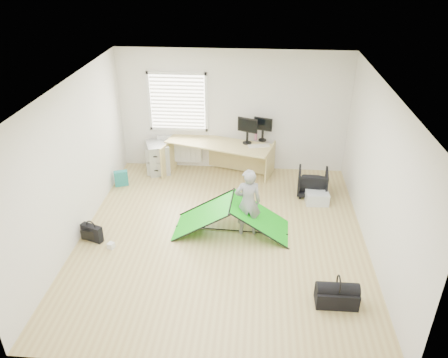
# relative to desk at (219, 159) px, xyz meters

# --- Properties ---
(ground) EXTENTS (5.50, 5.50, 0.00)m
(ground) POSITION_rel_desk_xyz_m (0.27, -2.34, -0.39)
(ground) COLOR tan
(ground) RESTS_ON ground
(back_wall) EXTENTS (5.00, 0.02, 2.70)m
(back_wall) POSITION_rel_desk_xyz_m (0.27, 0.41, 0.96)
(back_wall) COLOR silver
(back_wall) RESTS_ON ground
(window) EXTENTS (1.20, 0.06, 1.20)m
(window) POSITION_rel_desk_xyz_m (-0.93, 0.37, 1.16)
(window) COLOR silver
(window) RESTS_ON back_wall
(radiator) EXTENTS (1.00, 0.12, 0.60)m
(radiator) POSITION_rel_desk_xyz_m (-0.93, 0.33, 0.06)
(radiator) COLOR silver
(radiator) RESTS_ON back_wall
(desk) EXTENTS (2.39, 1.34, 0.78)m
(desk) POSITION_rel_desk_xyz_m (0.00, 0.00, 0.00)
(desk) COLOR tan
(desk) RESTS_ON ground
(filing_cabinet) EXTENTS (0.63, 0.71, 0.69)m
(filing_cabinet) POSITION_rel_desk_xyz_m (-1.38, 0.07, -0.04)
(filing_cabinet) COLOR #9B9EA0
(filing_cabinet) RESTS_ON ground
(monitor_left) EXTENTS (0.45, 0.26, 0.43)m
(monitor_left) POSITION_rel_desk_xyz_m (0.61, 0.03, 0.60)
(monitor_left) COLOR black
(monitor_left) RESTS_ON desk
(monitor_right) EXTENTS (0.41, 0.21, 0.39)m
(monitor_right) POSITION_rel_desk_xyz_m (0.94, 0.22, 0.58)
(monitor_right) COLOR black
(monitor_right) RESTS_ON desk
(keyboard) EXTENTS (0.48, 0.25, 0.02)m
(keyboard) POSITION_rel_desk_xyz_m (0.87, -0.11, 0.40)
(keyboard) COLOR beige
(keyboard) RESTS_ON desk
(thermos) EXTENTS (0.08, 0.08, 0.23)m
(thermos) POSITION_rel_desk_xyz_m (0.79, 0.24, 0.50)
(thermos) COLOR #B66686
(thermos) RESTS_ON desk
(office_chair) EXTENTS (0.64, 0.66, 0.55)m
(office_chair) POSITION_rel_desk_xyz_m (1.99, -0.69, -0.11)
(office_chair) COLOR black
(office_chair) RESTS_ON ground
(person) EXTENTS (0.51, 0.38, 1.28)m
(person) POSITION_rel_desk_xyz_m (0.70, -2.18, 0.25)
(person) COLOR gray
(person) RESTS_ON ground
(kite) EXTENTS (2.08, 0.99, 0.63)m
(kite) POSITION_rel_desk_xyz_m (0.42, -2.15, -0.07)
(kite) COLOR #11B813
(kite) RESTS_ON ground
(storage_crate) EXTENTS (0.46, 0.34, 0.25)m
(storage_crate) POSITION_rel_desk_xyz_m (2.06, -1.06, -0.26)
(storage_crate) COLOR silver
(storage_crate) RESTS_ON ground
(tote_bag) EXTENTS (0.31, 0.22, 0.34)m
(tote_bag) POSITION_rel_desk_xyz_m (-2.04, -0.65, -0.22)
(tote_bag) COLOR #1C7776
(tote_bag) RESTS_ON ground
(laptop_bag) EXTENTS (0.41, 0.26, 0.30)m
(laptop_bag) POSITION_rel_desk_xyz_m (-1.98, -2.61, -0.24)
(laptop_bag) COLOR black
(laptop_bag) RESTS_ON ground
(white_box) EXTENTS (0.13, 0.13, 0.10)m
(white_box) POSITION_rel_desk_xyz_m (-1.59, -2.82, -0.34)
(white_box) COLOR silver
(white_box) RESTS_ON ground
(duffel_bag) EXTENTS (0.60, 0.31, 0.26)m
(duffel_bag) POSITION_rel_desk_xyz_m (2.05, -3.83, -0.26)
(duffel_bag) COLOR black
(duffel_bag) RESTS_ON ground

